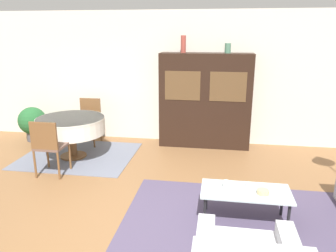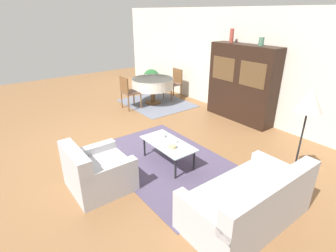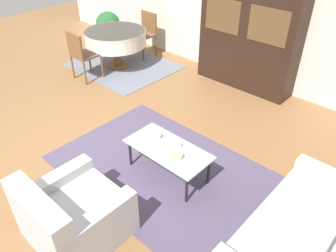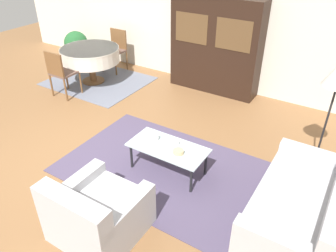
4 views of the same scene
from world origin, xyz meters
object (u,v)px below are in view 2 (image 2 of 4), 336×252
Objects in this scene: floor_lamp at (309,103)px; vase_tall at (232,36)px; armchair at (97,172)px; coffee_table at (168,145)px; display_cabinet at (242,83)px; vase_short at (261,42)px; dining_chair_near at (128,90)px; dining_table at (153,84)px; cup at (163,135)px; dining_chair_far at (175,82)px; potted_plant at (151,78)px; bowl at (172,146)px; bowl_small at (175,141)px; couch at (249,203)px.

floor_lamp is 3.28m from vase_tall.
armchair is 1.34m from coffee_table.
vase_short reaches higher than display_cabinet.
vase_short reaches higher than dining_chair_near.
dining_chair_near is (0.00, -0.84, -0.07)m from dining_table.
coffee_table is 3.22m from vase_short.
cup is 3.12m from vase_short.
dining_chair_far is 3.75m from cup.
vase_short is at bearing 3.76° from potted_plant.
display_cabinet is 3.71m from potted_plant.
dining_table is 3.28m from vase_short.
vase_short reaches higher than cup.
display_cabinet is at bearing 146.89° from floor_lamp.
display_cabinet is at bearing 106.45° from bowl.
vase_tall is (1.94, 0.23, 1.50)m from dining_chair_far.
potted_plant is at bearing 148.83° from cup.
vase_tall reaches higher than dining_chair_far.
floor_lamp reaches higher than bowl.
vase_tall is at bearing 111.48° from coffee_table.
potted_plant reaches higher than cup.
vase_short is at bearing 20.90° from dining_table.
dining_chair_far is at bearing 164.55° from floor_lamp.
potted_plant is at bearing 150.19° from bowl.
bowl_small is 4.98m from potted_plant.
display_cabinet reaches higher than cup.
vase_short is at bearing 95.04° from coffee_table.
armchair is 4.60m from vase_tall.
armchair is at bearing 124.43° from couch.
coffee_table is 0.21m from bowl.
couch is at bearing 0.25° from bowl.
couch is 1.69m from floor_lamp.
display_cabinet is (-2.45, 2.84, 0.65)m from couch.
dining_table is 1.33× the size of dining_chair_near.
armchair reaches higher than bowl_small.
couch is 1.81m from coffee_table.
couch is 1.86× the size of dining_chair_far.
cup is 0.30m from bowl_small.
armchair is 6.22× the size of bowl.
dining_table is at bearing -151.21° from vase_tall.
cup is (-2.05, 0.11, 0.17)m from couch.
vase_tall reaches higher than bowl_small.
dining_chair_far is 5.01m from floor_lamp.
floor_lamp is 2.21m from bowl.
dining_chair_far is at bearing 61.72° from couch.
vase_tall is at bearing 180.00° from vase_short.
dining_table is at bearing 69.92° from couch.
armchair is (-1.88, -1.29, 0.00)m from couch.
bowl_small is 0.31× the size of vase_tall.
armchair is at bearing -42.40° from potted_plant.
armchair is 2.72× the size of vase_tall.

